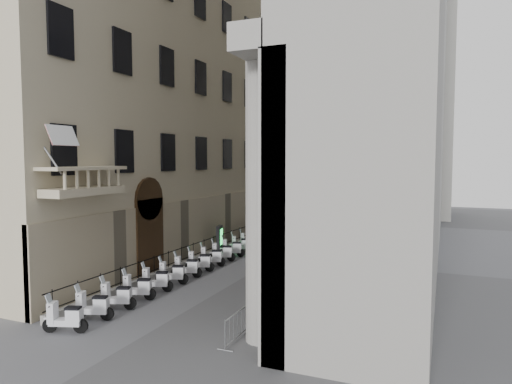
# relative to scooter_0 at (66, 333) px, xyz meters

# --- Properties ---
(left_building) EXTENTS (5.00, 36.00, 34.00)m
(left_building) POSITION_rel_scooter_0_xyz_m (-4.58, 18.19, 17.00)
(left_building) COLOR #C1B695
(left_building) RESTS_ON ground
(far_building) EXTENTS (22.00, 10.00, 30.00)m
(far_building) POSITION_rel_scooter_0_xyz_m (2.92, 44.19, 15.00)
(far_building) COLOR #ACAAA2
(far_building) RESTS_ON ground
(iron_fence) EXTENTS (0.30, 28.00, 1.40)m
(iron_fence) POSITION_rel_scooter_0_xyz_m (-1.38, 14.19, 0.00)
(iron_fence) COLOR black
(iron_fence) RESTS_ON ground
(blue_awning) EXTENTS (1.60, 3.00, 3.00)m
(blue_awning) POSITION_rel_scooter_0_xyz_m (7.07, 22.19, 0.00)
(blue_awning) COLOR navy
(blue_awning) RESTS_ON ground
(flag) EXTENTS (1.00, 1.40, 8.20)m
(flag) POSITION_rel_scooter_0_xyz_m (-1.08, 1.19, 0.00)
(flag) COLOR #9E0C11
(flag) RESTS_ON ground
(scooter_0) EXTENTS (1.51, 1.00, 1.50)m
(scooter_0) POSITION_rel_scooter_0_xyz_m (0.00, 0.00, 0.00)
(scooter_0) COLOR white
(scooter_0) RESTS_ON ground
(scooter_1) EXTENTS (1.51, 1.00, 1.50)m
(scooter_1) POSITION_rel_scooter_0_xyz_m (0.00, 1.47, 0.00)
(scooter_1) COLOR white
(scooter_1) RESTS_ON ground
(scooter_2) EXTENTS (1.51, 1.00, 1.50)m
(scooter_2) POSITION_rel_scooter_0_xyz_m (0.00, 2.94, 0.00)
(scooter_2) COLOR white
(scooter_2) RESTS_ON ground
(scooter_3) EXTENTS (1.51, 1.00, 1.50)m
(scooter_3) POSITION_rel_scooter_0_xyz_m (0.00, 4.41, 0.00)
(scooter_3) COLOR white
(scooter_3) RESTS_ON ground
(scooter_4) EXTENTS (1.51, 1.00, 1.50)m
(scooter_4) POSITION_rel_scooter_0_xyz_m (0.00, 5.88, 0.00)
(scooter_4) COLOR white
(scooter_4) RESTS_ON ground
(scooter_5) EXTENTS (1.51, 1.00, 1.50)m
(scooter_5) POSITION_rel_scooter_0_xyz_m (0.00, 7.35, 0.00)
(scooter_5) COLOR white
(scooter_5) RESTS_ON ground
(scooter_6) EXTENTS (1.51, 1.00, 1.50)m
(scooter_6) POSITION_rel_scooter_0_xyz_m (0.00, 8.82, 0.00)
(scooter_6) COLOR white
(scooter_6) RESTS_ON ground
(scooter_7) EXTENTS (1.51, 1.00, 1.50)m
(scooter_7) POSITION_rel_scooter_0_xyz_m (0.00, 10.29, 0.00)
(scooter_7) COLOR white
(scooter_7) RESTS_ON ground
(scooter_8) EXTENTS (1.51, 1.00, 1.50)m
(scooter_8) POSITION_rel_scooter_0_xyz_m (0.00, 11.75, 0.00)
(scooter_8) COLOR white
(scooter_8) RESTS_ON ground
(scooter_9) EXTENTS (1.51, 1.00, 1.50)m
(scooter_9) POSITION_rel_scooter_0_xyz_m (0.00, 13.22, 0.00)
(scooter_9) COLOR white
(scooter_9) RESTS_ON ground
(scooter_10) EXTENTS (1.51, 1.00, 1.50)m
(scooter_10) POSITION_rel_scooter_0_xyz_m (0.00, 14.69, 0.00)
(scooter_10) COLOR white
(scooter_10) RESTS_ON ground
(scooter_11) EXTENTS (1.51, 1.00, 1.50)m
(scooter_11) POSITION_rel_scooter_0_xyz_m (0.00, 16.16, 0.00)
(scooter_11) COLOR white
(scooter_11) RESTS_ON ground
(scooter_12) EXTENTS (1.51, 1.00, 1.50)m
(scooter_12) POSITION_rel_scooter_0_xyz_m (0.00, 17.63, 0.00)
(scooter_12) COLOR white
(scooter_12) RESTS_ON ground
(scooter_13) EXTENTS (1.51, 1.00, 1.50)m
(scooter_13) POSITION_rel_scooter_0_xyz_m (0.00, 19.10, 0.00)
(scooter_13) COLOR white
(scooter_13) RESTS_ON ground
(scooter_14) EXTENTS (1.51, 1.00, 1.50)m
(scooter_14) POSITION_rel_scooter_0_xyz_m (0.00, 20.57, 0.00)
(scooter_14) COLOR white
(scooter_14) RESTS_ON ground
(scooter_15) EXTENTS (1.51, 1.00, 1.50)m
(scooter_15) POSITION_rel_scooter_0_xyz_m (0.00, 22.04, 0.00)
(scooter_15) COLOR white
(scooter_15) RESTS_ON ground
(barrier_0) EXTENTS (0.60, 2.40, 1.10)m
(barrier_0) POSITION_rel_scooter_0_xyz_m (6.34, 2.02, 0.00)
(barrier_0) COLOR #9FA2A7
(barrier_0) RESTS_ON ground
(barrier_1) EXTENTS (0.60, 2.40, 1.10)m
(barrier_1) POSITION_rel_scooter_0_xyz_m (6.34, 4.52, 0.00)
(barrier_1) COLOR #9FA2A7
(barrier_1) RESTS_ON ground
(barrier_2) EXTENTS (0.60, 2.40, 1.10)m
(barrier_2) POSITION_rel_scooter_0_xyz_m (6.34, 7.02, 0.00)
(barrier_2) COLOR #9FA2A7
(barrier_2) RESTS_ON ground
(barrier_3) EXTENTS (0.60, 2.40, 1.10)m
(barrier_3) POSITION_rel_scooter_0_xyz_m (6.34, 9.52, 0.00)
(barrier_3) COLOR #9FA2A7
(barrier_3) RESTS_ON ground
(barrier_4) EXTENTS (0.60, 2.40, 1.10)m
(barrier_4) POSITION_rel_scooter_0_xyz_m (6.34, 12.02, 0.00)
(barrier_4) COLOR #9FA2A7
(barrier_4) RESTS_ON ground
(barrier_5) EXTENTS (0.60, 2.40, 1.10)m
(barrier_5) POSITION_rel_scooter_0_xyz_m (6.34, 14.52, 0.00)
(barrier_5) COLOR #9FA2A7
(barrier_5) RESTS_ON ground
(barrier_6) EXTENTS (0.60, 2.40, 1.10)m
(barrier_6) POSITION_rel_scooter_0_xyz_m (6.34, 17.02, 0.00)
(barrier_6) COLOR #9FA2A7
(barrier_6) RESTS_ON ground
(security_tent) EXTENTS (3.70, 3.70, 3.01)m
(security_tent) POSITION_rel_scooter_0_xyz_m (-0.43, 24.79, 2.51)
(security_tent) COLOR white
(security_tent) RESTS_ON ground
(street_lamp) EXTENTS (2.86, 0.31, 8.77)m
(street_lamp) POSITION_rel_scooter_0_xyz_m (-0.92, 23.42, 5.26)
(street_lamp) COLOR gray
(street_lamp) RESTS_ON ground
(info_kiosk) EXTENTS (0.50, 0.97, 1.97)m
(info_kiosk) POSITION_rel_scooter_0_xyz_m (-1.27, 15.32, 0.99)
(info_kiosk) COLOR black
(info_kiosk) RESTS_ON ground
(pedestrian_a) EXTENTS (0.73, 0.61, 1.69)m
(pedestrian_a) POSITION_rel_scooter_0_xyz_m (2.50, 26.16, 0.85)
(pedestrian_a) COLOR #0D1234
(pedestrian_a) RESTS_ON ground
(pedestrian_b) EXTENTS (0.83, 0.65, 1.70)m
(pedestrian_b) POSITION_rel_scooter_0_xyz_m (4.16, 27.92, 0.85)
(pedestrian_b) COLOR black
(pedestrian_b) RESTS_ON ground
(pedestrian_c) EXTENTS (1.18, 1.08, 2.03)m
(pedestrian_c) POSITION_rel_scooter_0_xyz_m (2.00, 32.04, 1.01)
(pedestrian_c) COLOR black
(pedestrian_c) RESTS_ON ground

